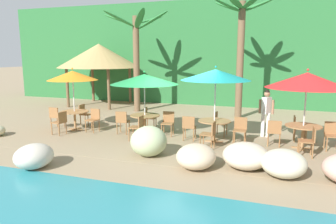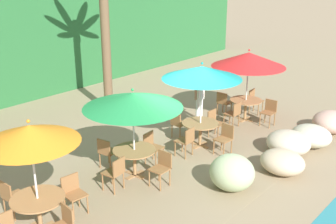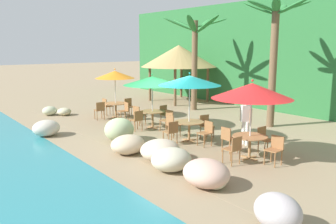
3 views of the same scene
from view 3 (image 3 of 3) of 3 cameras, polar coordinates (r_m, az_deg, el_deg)
name	(u,v)px [view 3 (image 3 of 3)]	position (r m, az deg, el deg)	size (l,w,h in m)	color
ground_plane	(166,135)	(14.24, -0.25, -3.76)	(120.00, 120.00, 0.00)	#937F60
terrace_deck	(166,135)	(14.24, -0.25, -3.74)	(18.00, 5.20, 0.01)	#937F60
foliage_backdrop	(301,55)	(20.52, 20.47, 8.43)	(28.00, 2.40, 6.00)	#286633
rock_seawall	(141,148)	(11.39, -4.35, -5.69)	(14.99, 3.05, 0.88)	#D0A38F
umbrella_orange	(115,75)	(17.59, -8.45, 5.91)	(1.92, 1.92, 2.43)	silver
dining_table_orange	(116,106)	(17.78, -8.32, 1.03)	(1.10, 1.10, 0.74)	#A37547
chair_orange_seaward	(125,110)	(17.06, -6.93, 0.32)	(0.46, 0.47, 0.87)	olive
chair_orange_inland	(129,106)	(18.32, -6.19, 1.03)	(0.44, 0.44, 0.87)	olive
chair_orange_left	(107,105)	(18.51, -9.76, 1.04)	(0.43, 0.44, 0.87)	olive
chair_orange_right	(100,109)	(17.42, -10.80, 0.42)	(0.48, 0.47, 0.87)	olive
umbrella_green	(152,81)	(15.23, -2.52, 5.00)	(2.47, 2.47, 2.35)	silver
dining_table_green	(153,114)	(15.43, -2.48, -0.31)	(1.10, 1.10, 0.74)	#A37547
chair_green_seaward	(168,119)	(14.89, -0.07, -1.09)	(0.46, 0.47, 0.87)	olive
chair_green_inland	(165,113)	(16.09, -0.47, -0.22)	(0.48, 0.47, 0.87)	olive
chair_green_left	(138,114)	(16.02, -4.77, -0.31)	(0.47, 0.48, 0.87)	olive
chair_green_right	(137,119)	(14.90, -4.92, -1.12)	(0.43, 0.43, 0.87)	olive
umbrella_teal	(190,80)	(13.07, 3.46, 5.04)	(2.30, 2.30, 2.57)	silver
dining_table_teal	(189,125)	(13.32, 3.38, -2.05)	(1.10, 1.10, 0.74)	#A37547
chair_teal_seaward	(206,131)	(12.78, 6.14, -3.10)	(0.43, 0.43, 0.87)	olive
chair_teal_inland	(206,124)	(13.91, 6.05, -1.99)	(0.47, 0.46, 0.87)	olive
chair_teal_left	(172,124)	(13.89, 0.64, -1.94)	(0.45, 0.46, 0.87)	olive
chair_teal_right	(172,131)	(12.79, 0.57, -3.03)	(0.45, 0.45, 0.87)	olive
umbrella_red	(252,91)	(11.23, 13.23, 3.30)	(2.49, 2.49, 2.50)	silver
dining_table_red	(250,140)	(11.52, 12.91, -4.31)	(1.10, 1.10, 0.74)	#A37547
chair_red_seaward	(275,148)	(11.16, 16.70, -5.51)	(0.45, 0.45, 0.87)	olive
chair_red_inland	(264,138)	(12.25, 15.07, -4.01)	(0.43, 0.43, 0.87)	olive
chair_red_left	(228,138)	(12.03, 9.54, -4.05)	(0.43, 0.43, 0.87)	olive
chair_red_right	(234,148)	(10.85, 10.43, -5.68)	(0.44, 0.43, 0.87)	olive
palm_tree_nearest	(195,46)	(19.72, 4.34, 10.43)	(3.48, 3.16, 5.07)	brown
palm_tree_second	(274,41)	(16.06, 16.54, 10.82)	(2.78, 2.76, 5.38)	brown
palapa_hut	(179,56)	(22.77, 1.70, 8.88)	(4.77, 4.77, 3.55)	brown
waiter_in_white	(246,118)	(13.00, 12.28, -0.92)	(0.52, 0.39, 1.70)	white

